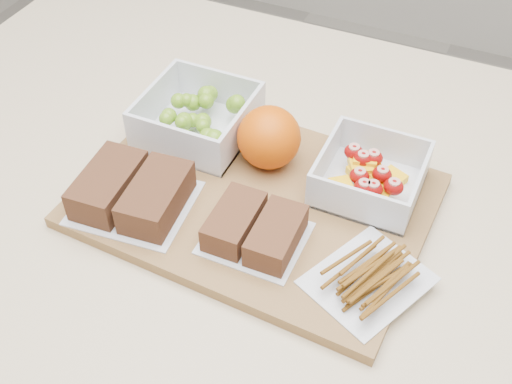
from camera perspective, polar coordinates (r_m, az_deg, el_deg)
cutting_board at (r=0.81m, az=-0.08°, el=-0.74°), size 0.43×0.32×0.02m
grape_container at (r=0.88m, az=-5.03°, el=6.64°), size 0.14×0.14×0.06m
fruit_container at (r=0.81m, az=10.04°, el=1.32°), size 0.12×0.12×0.05m
orange at (r=0.82m, az=1.16°, el=4.87°), size 0.08×0.08×0.08m
sandwich_bag_left at (r=0.79m, az=-10.93°, el=0.04°), size 0.15×0.14×0.04m
sandwich_bag_center at (r=0.74m, az=-0.08°, el=-3.30°), size 0.11×0.10×0.04m
pretzel_bag at (r=0.71m, az=10.03°, el=-7.14°), size 0.15×0.16×0.03m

